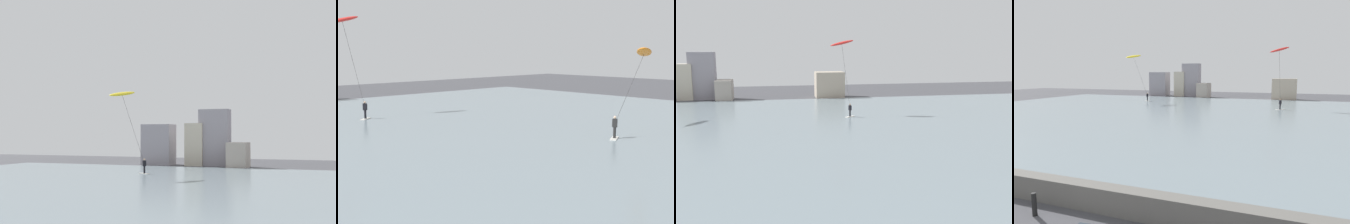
# 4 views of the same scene
# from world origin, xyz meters

# --- Properties ---
(water_bay) EXTENTS (84.00, 52.00, 0.10)m
(water_bay) POSITION_xyz_m (0.00, 30.82, 0.05)
(water_bay) COLOR gray
(water_bay) RESTS_ON ground
(far_shore_buildings) EXTENTS (34.13, 5.21, 7.87)m
(far_shore_buildings) POSITION_xyz_m (-10.61, 59.99, 2.86)
(far_shore_buildings) COLOR gray
(far_shore_buildings) RESTS_ON ground
(kitesurfer_red) EXTENTS (3.11, 4.05, 9.55)m
(kitesurfer_red) POSITION_xyz_m (6.71, 42.09, 8.24)
(kitesurfer_red) COLOR silver
(kitesurfer_red) RESTS_ON water_bay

